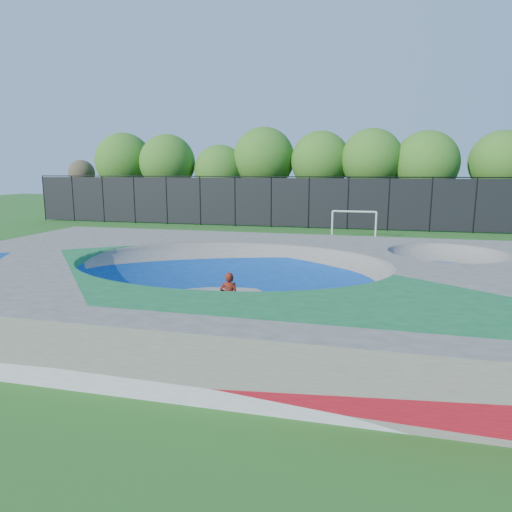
{
  "coord_description": "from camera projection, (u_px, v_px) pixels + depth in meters",
  "views": [
    {
      "loc": [
        4.5,
        -14.68,
        4.57
      ],
      "look_at": [
        0.16,
        3.0,
        1.1
      ],
      "focal_mm": 32.0,
      "sensor_mm": 36.0,
      "label": 1
    }
  ],
  "objects": [
    {
      "name": "skate_deck",
      "position": [
        231.0,
        281.0,
        15.77
      ],
      "size": [
        22.0,
        14.0,
        1.5
      ],
      "primitive_type": "cube",
      "color": "gray",
      "rests_on": "ground"
    },
    {
      "name": "soccer_goal",
      "position": [
        354.0,
        220.0,
        29.76
      ],
      "size": [
        2.92,
        0.12,
        1.93
      ],
      "color": "silver",
      "rests_on": "ground"
    },
    {
      "name": "skateboard",
      "position": [
        229.0,
        321.0,
        13.91
      ],
      "size": [
        0.81,
        0.45,
        0.05
      ],
      "primitive_type": "cube",
      "rotation": [
        0.0,
        0.0,
        0.31
      ],
      "color": "black",
      "rests_on": "ground"
    },
    {
      "name": "treeline",
      "position": [
        314.0,
        163.0,
        39.77
      ],
      "size": [
        51.27,
        6.71,
        8.33
      ],
      "color": "#483524",
      "rests_on": "ground"
    },
    {
      "name": "fence",
      "position": [
        309.0,
        202.0,
        35.56
      ],
      "size": [
        48.09,
        0.09,
        4.04
      ],
      "color": "black",
      "rests_on": "ground"
    },
    {
      "name": "ground",
      "position": [
        231.0,
        302.0,
        15.91
      ],
      "size": [
        120.0,
        120.0,
        0.0
      ],
      "primitive_type": "plane",
      "color": "#205918",
      "rests_on": "ground"
    },
    {
      "name": "skater",
      "position": [
        229.0,
        297.0,
        13.77
      ],
      "size": [
        0.64,
        0.5,
        1.54
      ],
      "primitive_type": "imported",
      "rotation": [
        0.0,
        0.0,
        3.4
      ],
      "color": "red",
      "rests_on": "ground"
    }
  ]
}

